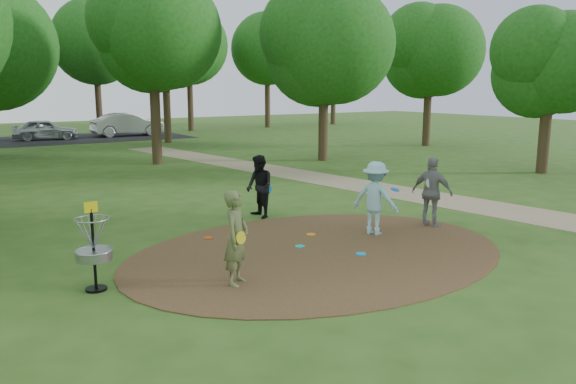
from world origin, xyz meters
TOP-DOWN VIEW (x-y plane):
  - ground at (0.00, 0.00)m, footprint 100.00×100.00m
  - dirt_clearing at (0.00, 0.00)m, footprint 8.40×8.40m
  - footpath at (6.50, 2.00)m, footprint 7.55×39.89m
  - parking_lot at (2.00, 30.00)m, footprint 14.00×8.00m
  - player_observer_with_disc at (-2.34, -0.76)m, footprint 0.73×0.71m
  - player_throwing_with_disc at (1.96, 0.48)m, footprint 1.29×1.28m
  - player_walking_with_disc at (0.57, 3.45)m, footprint 0.68×0.82m
  - player_waiting_with_disc at (3.61, 0.27)m, footprint 0.76×1.10m
  - disc_ground_cyan at (-0.14, 0.51)m, footprint 0.22×0.22m
  - disc_ground_blue at (0.60, -0.63)m, footprint 0.22×0.22m
  - disc_ground_red at (-1.50, 2.22)m, footprint 0.22×0.22m
  - car_left at (-0.00, 29.99)m, footprint 4.19×2.34m
  - car_right at (5.38, 29.98)m, footprint 4.95×1.87m
  - disc_ground_orange at (0.63, 1.19)m, footprint 0.22×0.22m
  - disc_golf_basket at (-4.50, 0.30)m, footprint 0.63×0.63m
  - tree_ring at (0.97, 9.43)m, footprint 36.76×45.22m

SIDE VIEW (x-z plane):
  - ground at x=0.00m, z-range 0.00..0.00m
  - parking_lot at x=2.00m, z-range 0.00..0.01m
  - footpath at x=6.50m, z-range 0.00..0.01m
  - dirt_clearing at x=0.00m, z-range 0.00..0.02m
  - disc_ground_cyan at x=-0.14m, z-range 0.02..0.04m
  - disc_ground_blue at x=0.60m, z-range 0.02..0.04m
  - disc_ground_red at x=-1.50m, z-range 0.02..0.04m
  - disc_ground_orange at x=0.63m, z-range 0.02..0.04m
  - car_left at x=0.00m, z-range 0.00..1.35m
  - car_right at x=5.38m, z-range 0.00..1.61m
  - player_walking_with_disc at x=0.57m, z-range 0.00..1.66m
  - player_observer_with_disc at x=-2.34m, z-range 0.00..1.68m
  - player_throwing_with_disc at x=1.96m, z-range 0.00..1.72m
  - player_waiting_with_disc at x=3.61m, z-range 0.00..1.74m
  - disc_golf_basket at x=-4.50m, z-range 0.10..1.64m
  - tree_ring at x=0.97m, z-range 0.77..9.64m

